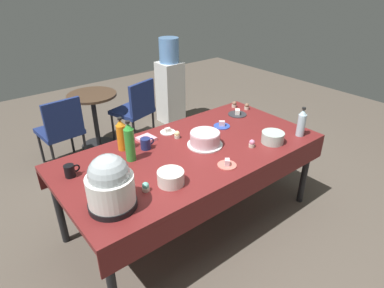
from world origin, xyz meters
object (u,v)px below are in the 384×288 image
(ceramic_snack_bowl, at_px, (171,178))
(soda_bottle_lime_soda, at_px, (130,142))
(dessert_plate_charcoal, at_px, (237,113))
(soda_bottle_orange_juice, at_px, (121,135))
(slow_cooker, at_px, (110,184))
(cupcake_rose, at_px, (247,106))
(round_cafe_table, at_px, (94,111))
(dessert_plate_coral, at_px, (227,164))
(soda_bottle_water, at_px, (302,123))
(cupcake_vanilla, at_px, (252,144))
(dessert_plate_cobalt, at_px, (222,125))
(potluck_table, at_px, (192,156))
(maroon_chair_left, at_px, (61,128))
(glass_salad_bowl, at_px, (273,137))
(cupcake_mint, at_px, (234,104))
(cupcake_cocoa, at_px, (177,135))
(cupcake_lemon, at_px, (146,187))
(coffee_mug_navy, at_px, (146,143))
(water_cooler, at_px, (170,84))
(coffee_mug_black, at_px, (70,171))
(dessert_plate_white, at_px, (168,131))
(frosted_layer_cake, at_px, (205,139))
(maroon_chair_right, at_px, (136,108))

(ceramic_snack_bowl, distance_m, soda_bottle_lime_soda, 0.48)
(dessert_plate_charcoal, bearing_deg, soda_bottle_orange_juice, 176.16)
(slow_cooker, bearing_deg, soda_bottle_lime_soda, 48.97)
(cupcake_rose, height_order, round_cafe_table, cupcake_rose)
(dessert_plate_coral, bearing_deg, soda_bottle_water, -2.70)
(cupcake_vanilla, bearing_deg, dessert_plate_cobalt, 79.42)
(potluck_table, height_order, maroon_chair_left, maroon_chair_left)
(glass_salad_bowl, distance_m, maroon_chair_left, 2.35)
(maroon_chair_left, bearing_deg, slow_cooker, -99.08)
(cupcake_mint, xyz_separation_m, soda_bottle_orange_juice, (-1.39, -0.08, 0.10))
(cupcake_cocoa, xyz_separation_m, cupcake_lemon, (-0.63, -0.50, 0.00))
(ceramic_snack_bowl, height_order, coffee_mug_navy, ceramic_snack_bowl)
(ceramic_snack_bowl, distance_m, dessert_plate_cobalt, 1.03)
(maroon_chair_left, bearing_deg, cupcake_mint, -39.54)
(dessert_plate_coral, distance_m, water_cooler, 2.60)
(glass_salad_bowl, relative_size, cupcake_cocoa, 2.87)
(cupcake_cocoa, distance_m, coffee_mug_black, 0.96)
(ceramic_snack_bowl, xyz_separation_m, cupcake_vanilla, (0.84, 0.01, -0.02))
(potluck_table, relative_size, ceramic_snack_bowl, 11.64)
(dessert_plate_white, distance_m, cupcake_mint, 0.92)
(cupcake_mint, height_order, cupcake_cocoa, same)
(frosted_layer_cake, distance_m, cupcake_mint, 0.94)
(maroon_chair_right, bearing_deg, soda_bottle_orange_juice, -123.44)
(soda_bottle_lime_soda, bearing_deg, soda_bottle_orange_juice, 81.09)
(dessert_plate_cobalt, xyz_separation_m, coffee_mug_black, (-1.44, 0.07, 0.03))
(potluck_table, relative_size, coffee_mug_navy, 17.51)
(dessert_plate_cobalt, xyz_separation_m, soda_bottle_lime_soda, (-0.98, 0.00, 0.14))
(potluck_table, bearing_deg, maroon_chair_right, 75.90)
(dessert_plate_charcoal, height_order, soda_bottle_orange_juice, soda_bottle_orange_juice)
(ceramic_snack_bowl, relative_size, cupcake_mint, 2.80)
(ceramic_snack_bowl, distance_m, cupcake_mint, 1.55)
(soda_bottle_water, height_order, maroon_chair_right, soda_bottle_water)
(dessert_plate_coral, bearing_deg, frosted_layer_cake, 76.83)
(dessert_plate_coral, xyz_separation_m, cupcake_cocoa, (-0.02, 0.61, 0.02))
(potluck_table, bearing_deg, coffee_mug_black, 165.63)
(cupcake_rose, bearing_deg, potluck_table, -162.52)
(glass_salad_bowl, relative_size, dessert_plate_coral, 1.32)
(dessert_plate_white, bearing_deg, ceramic_snack_bowl, -123.66)
(frosted_layer_cake, xyz_separation_m, maroon_chair_left, (-0.68, 1.69, -0.32))
(dessert_plate_white, xyz_separation_m, maroon_chair_left, (-0.57, 1.29, -0.27))
(soda_bottle_orange_juice, bearing_deg, slow_cooker, -123.09)
(dessert_plate_cobalt, distance_m, maroon_chair_right, 1.53)
(cupcake_vanilla, xyz_separation_m, soda_bottle_water, (0.50, -0.12, 0.09))
(dessert_plate_cobalt, bearing_deg, potluck_table, -161.31)
(slow_cooker, xyz_separation_m, glass_salad_bowl, (1.47, -0.08, -0.12))
(dessert_plate_charcoal, bearing_deg, coffee_mug_black, -178.78)
(glass_salad_bowl, distance_m, soda_bottle_water, 0.32)
(glass_salad_bowl, xyz_separation_m, maroon_chair_left, (-1.16, 2.01, -0.31))
(potluck_table, relative_size, glass_salad_bowl, 11.37)
(dessert_plate_charcoal, relative_size, maroon_chair_left, 0.22)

